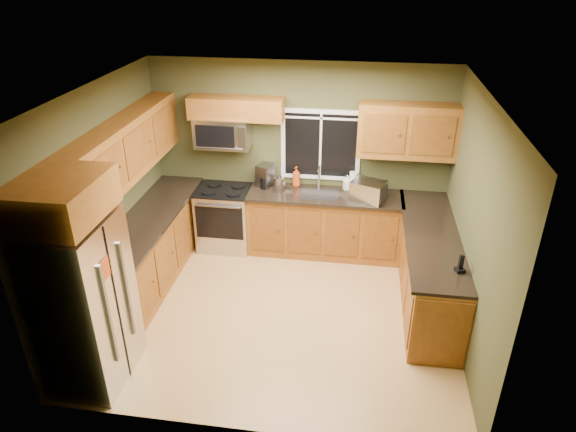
% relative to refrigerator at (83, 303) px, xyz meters
% --- Properties ---
extents(floor, '(4.20, 4.20, 0.00)m').
position_rel_refrigerator_xyz_m(floor, '(1.74, 1.30, -0.90)').
color(floor, tan).
rests_on(floor, ground).
extents(ceiling, '(4.20, 4.20, 0.00)m').
position_rel_refrigerator_xyz_m(ceiling, '(1.74, 1.30, 1.80)').
color(ceiling, white).
rests_on(ceiling, back_wall).
extents(back_wall, '(4.20, 0.00, 4.20)m').
position_rel_refrigerator_xyz_m(back_wall, '(1.74, 3.10, 0.45)').
color(back_wall, '#404324').
rests_on(back_wall, ground).
extents(front_wall, '(4.20, 0.00, 4.20)m').
position_rel_refrigerator_xyz_m(front_wall, '(1.74, -0.50, 0.45)').
color(front_wall, '#404324').
rests_on(front_wall, ground).
extents(left_wall, '(0.00, 3.60, 3.60)m').
position_rel_refrigerator_xyz_m(left_wall, '(-0.36, 1.30, 0.45)').
color(left_wall, '#404324').
rests_on(left_wall, ground).
extents(right_wall, '(0.00, 3.60, 3.60)m').
position_rel_refrigerator_xyz_m(right_wall, '(3.84, 1.30, 0.45)').
color(right_wall, '#404324').
rests_on(right_wall, ground).
extents(window, '(1.12, 0.03, 1.02)m').
position_rel_refrigerator_xyz_m(window, '(2.04, 3.08, 0.65)').
color(window, white).
rests_on(window, back_wall).
extents(base_cabinets_left, '(0.60, 2.65, 0.90)m').
position_rel_refrigerator_xyz_m(base_cabinets_left, '(-0.06, 1.78, -0.45)').
color(base_cabinets_left, brown).
rests_on(base_cabinets_left, ground).
extents(countertop_left, '(0.65, 2.65, 0.04)m').
position_rel_refrigerator_xyz_m(countertop_left, '(-0.04, 1.78, 0.02)').
color(countertop_left, black).
rests_on(countertop_left, base_cabinets_left).
extents(base_cabinets_back, '(2.17, 0.60, 0.90)m').
position_rel_refrigerator_xyz_m(base_cabinets_back, '(2.15, 2.80, -0.45)').
color(base_cabinets_back, brown).
rests_on(base_cabinets_back, ground).
extents(countertop_back, '(2.17, 0.65, 0.04)m').
position_rel_refrigerator_xyz_m(countertop_back, '(2.15, 2.78, 0.02)').
color(countertop_back, black).
rests_on(countertop_back, base_cabinets_back).
extents(base_cabinets_peninsula, '(0.60, 2.52, 0.90)m').
position_rel_refrigerator_xyz_m(base_cabinets_peninsula, '(3.54, 1.84, -0.45)').
color(base_cabinets_peninsula, brown).
rests_on(base_cabinets_peninsula, ground).
extents(countertop_peninsula, '(0.65, 2.50, 0.04)m').
position_rel_refrigerator_xyz_m(countertop_peninsula, '(3.51, 1.85, 0.02)').
color(countertop_peninsula, black).
rests_on(countertop_peninsula, base_cabinets_peninsula).
extents(upper_cabinets_left, '(0.33, 2.65, 0.72)m').
position_rel_refrigerator_xyz_m(upper_cabinets_left, '(-0.20, 1.78, 0.96)').
color(upper_cabinets_left, brown).
rests_on(upper_cabinets_left, left_wall).
extents(upper_cabinets_back_left, '(1.30, 0.33, 0.30)m').
position_rel_refrigerator_xyz_m(upper_cabinets_back_left, '(0.89, 2.94, 1.17)').
color(upper_cabinets_back_left, brown).
rests_on(upper_cabinets_back_left, back_wall).
extents(upper_cabinets_back_right, '(1.30, 0.33, 0.72)m').
position_rel_refrigerator_xyz_m(upper_cabinets_back_right, '(3.19, 2.94, 0.96)').
color(upper_cabinets_back_right, brown).
rests_on(upper_cabinets_back_right, back_wall).
extents(upper_cabinet_over_fridge, '(0.72, 0.90, 0.38)m').
position_rel_refrigerator_xyz_m(upper_cabinet_over_fridge, '(-0.00, 0.00, 1.13)').
color(upper_cabinet_over_fridge, brown).
rests_on(upper_cabinet_over_fridge, left_wall).
extents(refrigerator, '(0.74, 0.90, 1.80)m').
position_rel_refrigerator_xyz_m(refrigerator, '(0.00, 0.00, 0.00)').
color(refrigerator, '#B7B7BC').
rests_on(refrigerator, ground).
extents(range, '(0.76, 0.69, 0.94)m').
position_rel_refrigerator_xyz_m(range, '(0.69, 2.77, -0.43)').
color(range, '#B7B7BC').
rests_on(range, ground).
extents(microwave, '(0.76, 0.41, 0.42)m').
position_rel_refrigerator_xyz_m(microwave, '(0.69, 2.91, 0.83)').
color(microwave, '#B7B7BC').
rests_on(microwave, back_wall).
extents(sink, '(0.60, 0.42, 0.36)m').
position_rel_refrigerator_xyz_m(sink, '(2.04, 2.79, 0.05)').
color(sink, slate).
rests_on(sink, countertop_back).
extents(toaster_oven, '(0.53, 0.48, 0.27)m').
position_rel_refrigerator_xyz_m(toaster_oven, '(2.74, 2.68, 0.18)').
color(toaster_oven, '#B7B7BC').
rests_on(toaster_oven, countertop_back).
extents(coffee_maker, '(0.27, 0.31, 0.32)m').
position_rel_refrigerator_xyz_m(coffee_maker, '(1.27, 2.94, 0.19)').
color(coffee_maker, slate).
rests_on(coffee_maker, countertop_back).
extents(kettle, '(0.16, 0.16, 0.26)m').
position_rel_refrigerator_xyz_m(kettle, '(1.49, 2.79, 0.16)').
color(kettle, '#B7B7BC').
rests_on(kettle, countertop_back).
extents(paper_towel_roll, '(0.15, 0.15, 0.30)m').
position_rel_refrigerator_xyz_m(paper_towel_roll, '(2.53, 2.98, 0.18)').
color(paper_towel_roll, white).
rests_on(paper_towel_roll, countertop_back).
extents(soap_bottle_a, '(0.14, 0.14, 0.30)m').
position_rel_refrigerator_xyz_m(soap_bottle_a, '(1.71, 3.00, 0.19)').
color(soap_bottle_a, '#C34312').
rests_on(soap_bottle_a, countertop_back).
extents(soap_bottle_b, '(0.12, 0.12, 0.21)m').
position_rel_refrigerator_xyz_m(soap_bottle_b, '(2.44, 3.00, 0.14)').
color(soap_bottle_b, white).
rests_on(soap_bottle_b, countertop_back).
extents(soap_bottle_c, '(0.16, 0.16, 0.18)m').
position_rel_refrigerator_xyz_m(soap_bottle_c, '(1.49, 2.91, 0.13)').
color(soap_bottle_c, white).
rests_on(soap_bottle_c, countertop_back).
extents(cordless_phone, '(0.12, 0.12, 0.20)m').
position_rel_refrigerator_xyz_m(cordless_phone, '(3.72, 1.05, 0.10)').
color(cordless_phone, black).
rests_on(cordless_phone, countertop_peninsula).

